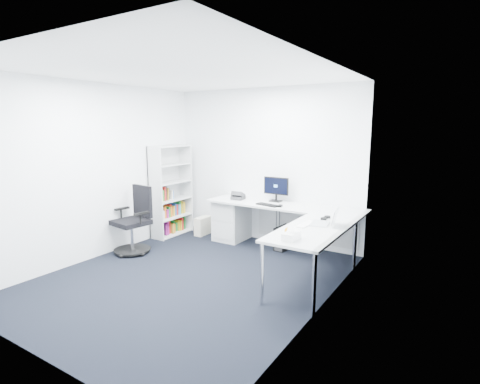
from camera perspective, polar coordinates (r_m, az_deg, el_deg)
The scene contains 22 objects.
ground at distance 5.28m, azimuth -7.63°, elevation -12.86°, with size 4.20×4.20×0.00m, color black.
ceiling at distance 4.91m, azimuth -8.40°, elevation 17.57°, with size 4.20×4.20×0.00m, color white.
wall_back at distance 6.65m, azimuth 3.71°, elevation 4.01°, with size 3.60×0.02×2.70m, color white.
wall_front at distance 3.60m, azimuth -29.98°, elevation -2.51°, with size 3.60×0.02×2.70m, color white.
wall_left at distance 6.22m, azimuth -20.83°, elevation 2.95°, with size 0.02×4.20×2.70m, color white.
wall_right at distance 4.02m, azimuth 12.10°, elevation -0.19°, with size 0.02×4.20×2.70m, color white.
l_desk at distance 5.98m, azimuth 5.07°, elevation -6.14°, with size 2.64×1.48×0.77m, color silver, non-canonical shape.
drawer_pedestal at distance 6.83m, azimuth -1.18°, elevation -4.04°, with size 0.50×0.62×0.77m, color silver.
bookshelf at distance 7.13m, azimuth -10.44°, elevation 0.20°, with size 0.33×0.85×1.70m, color silver, non-canonical shape.
task_chair at distance 6.31m, azimuth -16.31°, elevation -4.17°, with size 0.61×0.61×1.09m, color black, non-canonical shape.
black_pc_tower at distance 6.37m, azimuth 6.70°, elevation -6.94°, with size 0.18×0.40×0.39m, color black.
beige_pc_tower at distance 7.19m, azimuth -5.67°, elevation -5.15°, with size 0.16×0.36×0.34m, color beige.
power_strip at distance 6.44m, azimuth 9.70°, elevation -8.45°, with size 0.33×0.06×0.04m, color white.
monitor at distance 6.39m, azimuth 5.48°, elevation 0.45°, with size 0.45×0.14×0.43m, color black, non-canonical shape.
black_keyboard at distance 6.09m, azimuth 4.23°, elevation -1.97°, with size 0.40×0.14×0.02m, color black.
mouse at distance 6.01m, azimuth 6.15°, elevation -2.13°, with size 0.06×0.09×0.03m, color black.
desk_phone at distance 6.56m, azimuth -0.29°, elevation -0.52°, with size 0.20×0.20×0.14m, color #2C2C2F, non-canonical shape.
laptop at distance 5.02m, azimuth 12.11°, elevation -3.56°, with size 0.32×0.31×0.23m, color silver, non-canonical shape.
white_keyboard at distance 4.99m, azimuth 10.07°, elevation -4.84°, with size 0.12×0.41×0.01m, color white.
headphones at distance 5.34m, azimuth 12.91°, elevation -3.75°, with size 0.12×0.20×0.05m, color black, non-canonical shape.
orange_fruit at distance 4.51m, azimuth 7.36°, elevation -5.89°, with size 0.09×0.09×0.09m, color orange.
tissue_box at distance 4.32m, azimuth 7.81°, elevation -6.65°, with size 0.13×0.25×0.09m, color white.
Camera 1 is at (3.14, -3.72, 2.05)m, focal length 28.00 mm.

